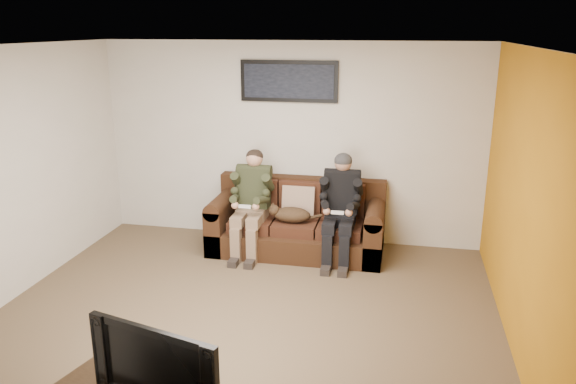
% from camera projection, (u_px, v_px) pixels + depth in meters
% --- Properties ---
extents(floor, '(5.00, 5.00, 0.00)m').
position_uv_depth(floor, '(245.00, 316.00, 5.59)').
color(floor, brown).
rests_on(floor, ground).
extents(ceiling, '(5.00, 5.00, 0.00)m').
position_uv_depth(ceiling, '(238.00, 47.00, 4.84)').
color(ceiling, silver).
rests_on(ceiling, ground).
extents(wall_back, '(5.00, 0.00, 5.00)m').
position_uv_depth(wall_back, '(290.00, 143.00, 7.33)').
color(wall_back, beige).
rests_on(wall_back, ground).
extents(wall_front, '(5.00, 0.00, 5.00)m').
position_uv_depth(wall_front, '(128.00, 304.00, 3.10)').
color(wall_front, beige).
rests_on(wall_front, ground).
extents(wall_left, '(0.00, 4.50, 4.50)m').
position_uv_depth(wall_left, '(5.00, 177.00, 5.70)').
color(wall_left, beige).
rests_on(wall_left, ground).
extents(wall_right, '(0.00, 4.50, 4.50)m').
position_uv_depth(wall_right, '(527.00, 208.00, 4.73)').
color(wall_right, beige).
rests_on(wall_right, ground).
extents(accent_wall_right, '(0.00, 4.50, 4.50)m').
position_uv_depth(accent_wall_right, '(526.00, 208.00, 4.73)').
color(accent_wall_right, '#BB7712').
rests_on(accent_wall_right, ground).
extents(sofa, '(2.17, 0.94, 0.89)m').
position_uv_depth(sofa, '(298.00, 224.00, 7.17)').
color(sofa, '#331D0F').
rests_on(sofa, ground).
extents(throw_pillow, '(0.41, 0.20, 0.41)m').
position_uv_depth(throw_pillow, '(299.00, 201.00, 7.12)').
color(throw_pillow, '#A07F69').
rests_on(throw_pillow, sofa).
extents(throw_blanket, '(0.44, 0.22, 0.08)m').
position_uv_depth(throw_blanket, '(253.00, 175.00, 7.39)').
color(throw_blanket, '#C3BD8F').
rests_on(throw_blanket, sofa).
extents(person_left, '(0.51, 0.87, 1.29)m').
position_uv_depth(person_left, '(252.00, 197.00, 7.00)').
color(person_left, '#846A53').
rests_on(person_left, sofa).
extents(person_right, '(0.51, 0.86, 1.30)m').
position_uv_depth(person_right, '(341.00, 202.00, 6.78)').
color(person_right, black).
rests_on(person_right, sofa).
extents(cat, '(0.66, 0.26, 0.24)m').
position_uv_depth(cat, '(290.00, 214.00, 6.93)').
color(cat, '#4B331D').
rests_on(cat, sofa).
extents(framed_poster, '(1.25, 0.05, 0.52)m').
position_uv_depth(framed_poster, '(289.00, 81.00, 7.07)').
color(framed_poster, black).
rests_on(framed_poster, wall_back).
extents(television, '(0.95, 0.36, 0.55)m').
position_uv_depth(television, '(163.00, 360.00, 3.54)').
color(television, black).
rests_on(television, tv_stand).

